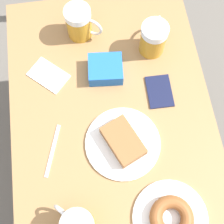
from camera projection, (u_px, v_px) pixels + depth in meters
ground_plane at (112, 156)px, 1.77m from camera, size 8.00×8.00×0.00m
table at (112, 120)px, 1.16m from camera, size 0.71×1.05×0.72m
plate_with_cake at (123, 142)px, 1.04m from camera, size 0.26×0.26×0.05m
plate_with_donut at (171, 218)px, 0.96m from camera, size 0.24×0.24×0.05m
beer_mug_left at (79, 23)px, 1.15m from camera, size 0.13×0.10×0.13m
beer_mug_center at (153, 38)px, 1.13m from camera, size 0.10×0.14×0.13m
napkin_folded at (48, 75)px, 1.15m from camera, size 0.16×0.16×0.00m
fork at (53, 150)px, 1.05m from camera, size 0.07×0.18×0.00m
passport_near_edge at (159, 91)px, 1.12m from camera, size 0.09×0.13×0.01m
blue_pouch at (106, 69)px, 1.13m from camera, size 0.13×0.12×0.05m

